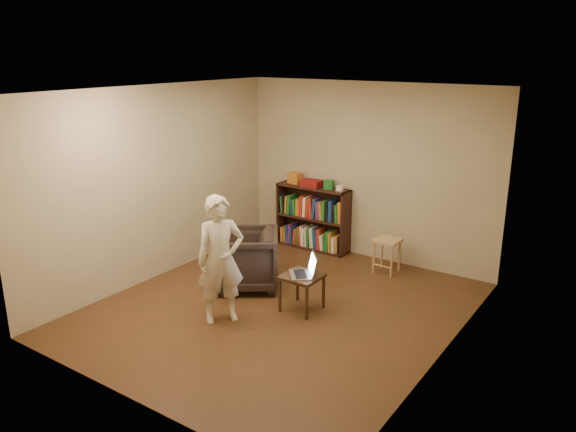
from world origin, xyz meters
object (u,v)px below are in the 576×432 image
Objects in this scene: bookshelf at (313,221)px; person at (221,260)px; armchair at (246,259)px; side_table at (302,281)px; stool at (387,246)px; laptop at (305,270)px.

person reaches higher than bookshelf.
bookshelf reaches higher than armchair.
armchair is 1.87× the size of side_table.
stool is 1.68m from laptop.
laptop reaches higher than stool.
stool is 1.10× the size of side_table.
bookshelf is 2.22m from laptop.
stool reaches higher than side_table.
bookshelf is 1.79m from armchair.
armchair is at bearing -138.78° from laptop.
bookshelf is at bearing 168.89° from laptop.
laptop is 1.03m from person.
laptop is at bearing -100.47° from stool.
person is at bearing -80.80° from bookshelf.
person reaches higher than laptop.
bookshelf is 2.67× the size of side_table.
laptop is 0.30× the size of person.
armchair is (0.07, -1.78, -0.06)m from bookshelf.
person is at bearing -129.83° from side_table.
stool is at bearing -11.42° from bookshelf.
laptop is (0.03, 0.02, 0.13)m from side_table.
bookshelf is at bearing 146.53° from armchair.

